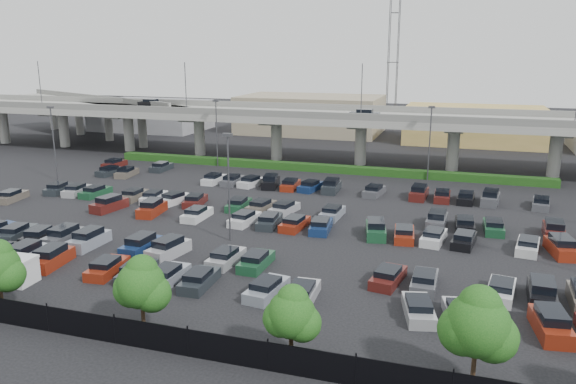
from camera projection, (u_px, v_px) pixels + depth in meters
The scene contains 10 objects.
ground at pixel (260, 217), 60.88m from camera, with size 280.00×280.00×0.00m, color black.
overpass at pixel (329, 119), 88.78m from camera, with size 150.00×13.00×15.80m.
on_ramp at pixel (94, 105), 114.33m from camera, with size 50.93×30.13×8.80m.
hedge at pixel (318, 168), 83.83m from camera, with size 66.00×1.60×1.10m, color #143910.
fence at pixel (100, 328), 34.82m from camera, with size 70.00×0.10×2.00m.
tree_row at pixel (122, 281), 35.32m from camera, with size 65.07×3.66×5.94m.
parked_cars at pixel (243, 222), 57.28m from camera, with size 63.07×41.57×1.67m.
light_poles at pixel (231, 156), 62.41m from camera, with size 66.90×48.38×10.30m.
distant_buildings at pixel (424, 121), 113.37m from camera, with size 138.00×24.00×9.00m.
comm_tower at pixel (393, 59), 124.18m from camera, with size 2.40×2.40×30.00m.
Camera 1 is at (20.70, -54.62, 17.64)m, focal length 35.00 mm.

